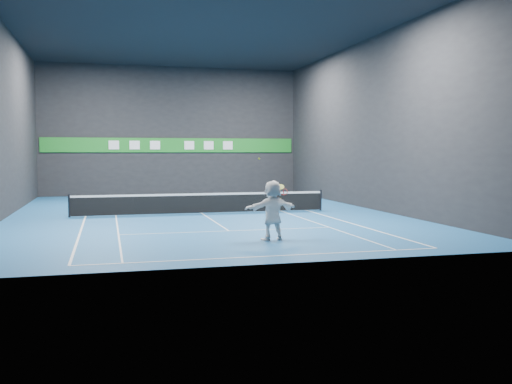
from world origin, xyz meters
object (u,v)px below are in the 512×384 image
object	(u,v)px
tennis_net	(202,203)
player	(272,210)
tennis_ball	(259,159)
tennis_racket	(283,192)

from	to	relation	value
tennis_net	player	bearing A→B (deg)	-83.76
tennis_ball	tennis_racket	distance (m)	1.41
player	tennis_net	xyz separation A→B (m)	(-0.98, 8.96, -0.49)
player	tennis_net	size ratio (longest dim) A/B	0.16
tennis_ball	tennis_racket	world-z (taller)	tennis_ball
player	tennis_ball	distance (m)	1.82
player	tennis_racket	world-z (taller)	player
player	tennis_racket	distance (m)	0.72
player	tennis_ball	bearing A→B (deg)	-40.40
tennis_racket	tennis_net	bearing A→B (deg)	98.68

